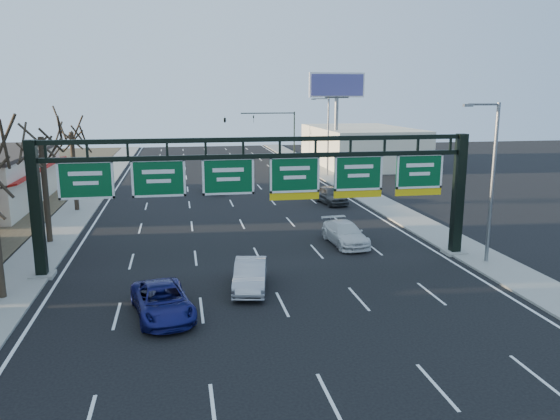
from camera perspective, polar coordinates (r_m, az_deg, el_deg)
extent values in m
plane|color=black|center=(23.57, 1.16, -11.59)|extent=(160.00, 160.00, 0.00)
cube|color=gray|center=(43.03, -21.51, -1.41)|extent=(3.00, 120.00, 0.12)
cube|color=gray|center=(45.57, 11.90, -0.10)|extent=(3.00, 120.00, 0.12)
cube|color=white|center=(42.44, -4.31, -0.84)|extent=(21.60, 120.00, 0.01)
cube|color=black|center=(30.60, -24.10, -0.03)|extent=(0.55, 0.55, 7.20)
cube|color=gray|center=(31.46, -23.56, -6.28)|extent=(1.20, 1.20, 0.20)
cube|color=black|center=(33.80, 18.12, 1.48)|extent=(0.55, 0.55, 7.20)
cube|color=gray|center=(34.58, 17.74, -4.23)|extent=(1.20, 1.20, 0.20)
cube|color=black|center=(29.57, -1.95, 7.39)|extent=(23.40, 0.25, 0.25)
cube|color=black|center=(29.65, -1.93, 5.66)|extent=(23.40, 0.25, 0.25)
cube|color=#054B24|center=(29.85, -19.63, 2.97)|extent=(2.80, 0.10, 2.00)
cube|color=#054B24|center=(29.48, -12.56, 3.28)|extent=(2.80, 0.10, 2.00)
cube|color=#054B24|center=(29.57, -5.43, 3.54)|extent=(2.80, 0.10, 2.00)
cube|color=#054B24|center=(30.11, 1.53, 3.74)|extent=(2.80, 0.10, 2.00)
cube|color=yellow|center=(30.31, 1.52, 1.46)|extent=(2.80, 0.10, 0.40)
cube|color=#054B24|center=(31.08, 8.18, 3.88)|extent=(2.80, 0.10, 2.00)
cube|color=yellow|center=(31.28, 8.11, 1.67)|extent=(2.80, 0.10, 0.40)
cube|color=#054B24|center=(32.44, 14.35, 3.97)|extent=(2.80, 0.10, 2.00)
cube|color=yellow|center=(32.62, 14.24, 1.85)|extent=(2.80, 0.10, 0.40)
cube|color=#9D130F|center=(51.96, -23.85, 3.89)|extent=(1.20, 18.00, 0.40)
cube|color=beige|center=(75.53, 8.43, 6.65)|extent=(12.00, 20.00, 5.00)
cylinder|color=black|center=(37.57, -23.31, 2.01)|extent=(0.36, 0.36, 6.84)
cylinder|color=black|center=(47.29, -20.71, 3.86)|extent=(0.36, 0.36, 6.46)
cylinder|color=slate|center=(32.39, 21.31, 2.65)|extent=(0.20, 0.20, 9.00)
cylinder|color=slate|center=(31.56, 20.51, 10.52)|extent=(1.80, 0.12, 0.12)
cube|color=slate|center=(31.11, 19.06, 10.52)|extent=(0.50, 0.22, 0.15)
cylinder|color=slate|center=(63.64, 5.04, 7.66)|extent=(0.20, 0.20, 9.00)
cylinder|color=slate|center=(63.23, 4.32, 11.63)|extent=(1.80, 0.12, 0.12)
cube|color=slate|center=(63.00, 3.51, 11.60)|extent=(0.50, 0.22, 0.15)
cylinder|color=slate|center=(69.10, 5.86, 7.89)|extent=(0.50, 0.50, 9.00)
cube|color=slate|center=(68.93, 5.94, 11.62)|extent=(3.00, 0.30, 0.20)
cube|color=white|center=(68.93, 5.97, 12.87)|extent=(7.00, 0.30, 3.00)
cube|color=#48458B|center=(68.74, 6.02, 12.87)|extent=(6.60, 0.05, 2.60)
cylinder|color=black|center=(78.07, 1.50, 7.68)|extent=(0.18, 0.18, 7.00)
cylinder|color=black|center=(77.19, -1.29, 10.09)|extent=(7.60, 0.14, 0.14)
imported|color=black|center=(76.92, -2.78, 9.47)|extent=(0.20, 0.20, 1.00)
imported|color=black|center=(76.49, -5.79, 9.41)|extent=(0.54, 0.54, 1.62)
imported|color=navy|center=(24.42, -12.18, -9.29)|extent=(3.14, 5.23, 1.36)
imported|color=#A1A0A5|center=(27.03, -3.12, -6.81)|extent=(2.28, 4.58, 1.44)
imported|color=white|center=(35.12, 6.82, -2.46)|extent=(2.26, 4.96, 1.41)
imported|color=#383B3D|center=(47.99, 5.32, 1.56)|extent=(2.40, 4.61, 1.50)
imported|color=#A2A2A7|center=(54.04, -6.64, 2.69)|extent=(1.72, 4.52, 1.47)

